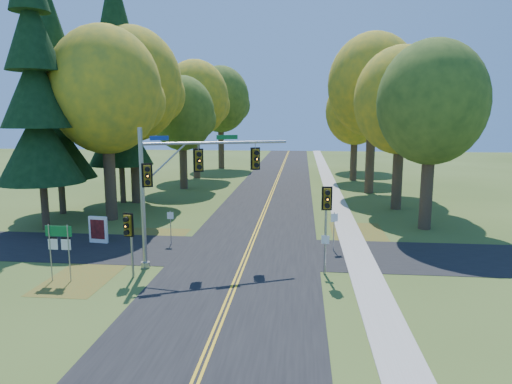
# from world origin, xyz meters

# --- Properties ---
(ground) EXTENTS (160.00, 160.00, 0.00)m
(ground) POSITION_xyz_m (0.00, 0.00, 0.00)
(ground) COLOR #384D1B
(ground) RESTS_ON ground
(road_main) EXTENTS (8.00, 160.00, 0.02)m
(road_main) POSITION_xyz_m (0.00, 0.00, 0.01)
(road_main) COLOR black
(road_main) RESTS_ON ground
(road_cross) EXTENTS (60.00, 6.00, 0.02)m
(road_cross) POSITION_xyz_m (0.00, 2.00, 0.01)
(road_cross) COLOR black
(road_cross) RESTS_ON ground
(centerline_left) EXTENTS (0.10, 160.00, 0.01)m
(centerline_left) POSITION_xyz_m (-0.10, 0.00, 0.03)
(centerline_left) COLOR gold
(centerline_left) RESTS_ON road_main
(centerline_right) EXTENTS (0.10, 160.00, 0.01)m
(centerline_right) POSITION_xyz_m (0.10, 0.00, 0.03)
(centerline_right) COLOR gold
(centerline_right) RESTS_ON road_main
(sidewalk_east) EXTENTS (1.60, 160.00, 0.06)m
(sidewalk_east) POSITION_xyz_m (6.20, 0.00, 0.03)
(sidewalk_east) COLOR #9E998E
(sidewalk_east) RESTS_ON ground
(leaf_patch_w_near) EXTENTS (4.00, 6.00, 0.00)m
(leaf_patch_w_near) POSITION_xyz_m (-6.50, 4.00, 0.01)
(leaf_patch_w_near) COLOR brown
(leaf_patch_w_near) RESTS_ON ground
(leaf_patch_e) EXTENTS (3.50, 8.00, 0.00)m
(leaf_patch_e) POSITION_xyz_m (6.80, 6.00, 0.01)
(leaf_patch_e) COLOR brown
(leaf_patch_e) RESTS_ON ground
(leaf_patch_w_far) EXTENTS (3.00, 5.00, 0.00)m
(leaf_patch_w_far) POSITION_xyz_m (-7.50, -3.00, 0.01)
(leaf_patch_w_far) COLOR brown
(leaf_patch_w_far) RESTS_ON ground
(tree_w_a) EXTENTS (8.00, 8.00, 14.15)m
(tree_w_a) POSITION_xyz_m (-11.13, 9.38, 9.49)
(tree_w_a) COLOR #38281C
(tree_w_a) RESTS_ON ground
(tree_e_a) EXTENTS (7.20, 7.20, 12.73)m
(tree_e_a) POSITION_xyz_m (11.57, 8.77, 8.53)
(tree_e_a) COLOR #38281C
(tree_e_a) RESTS_ON ground
(tree_w_b) EXTENTS (8.60, 8.60, 15.38)m
(tree_w_b) POSITION_xyz_m (-11.72, 16.29, 10.37)
(tree_w_b) COLOR #38281C
(tree_w_b) RESTS_ON ground
(tree_e_b) EXTENTS (7.60, 7.60, 13.33)m
(tree_e_b) POSITION_xyz_m (10.97, 15.58, 8.90)
(tree_e_b) COLOR #38281C
(tree_e_b) RESTS_ON ground
(tree_w_c) EXTENTS (6.80, 6.80, 11.91)m
(tree_w_c) POSITION_xyz_m (-9.54, 24.47, 7.94)
(tree_w_c) COLOR #38281C
(tree_w_c) RESTS_ON ground
(tree_e_c) EXTENTS (8.80, 8.80, 15.79)m
(tree_e_c) POSITION_xyz_m (9.88, 23.69, 10.66)
(tree_e_c) COLOR #38281C
(tree_e_c) RESTS_ON ground
(tree_w_d) EXTENTS (8.20, 8.20, 14.56)m
(tree_w_d) POSITION_xyz_m (-10.13, 33.18, 9.78)
(tree_w_d) COLOR #38281C
(tree_w_d) RESTS_ON ground
(tree_e_d) EXTENTS (7.00, 7.00, 12.32)m
(tree_e_d) POSITION_xyz_m (9.26, 32.87, 8.24)
(tree_e_d) COLOR #38281C
(tree_e_d) RESTS_ON ground
(tree_w_e) EXTENTS (8.40, 8.40, 14.97)m
(tree_w_e) POSITION_xyz_m (-8.92, 44.09, 10.07)
(tree_w_e) COLOR #38281C
(tree_w_e) RESTS_ON ground
(tree_e_e) EXTENTS (7.80, 7.80, 13.74)m
(tree_e_e) POSITION_xyz_m (10.47, 43.58, 9.19)
(tree_e_e) COLOR #38281C
(tree_e_e) RESTS_ON ground
(pine_a) EXTENTS (5.60, 5.60, 19.48)m
(pine_a) POSITION_xyz_m (-14.50, 6.00, 9.18)
(pine_a) COLOR #38281C
(pine_a) RESTS_ON ground
(pine_b) EXTENTS (5.60, 5.60, 17.31)m
(pine_b) POSITION_xyz_m (-16.00, 11.00, 8.16)
(pine_b) COLOR #38281C
(pine_b) RESTS_ON ground
(pine_c) EXTENTS (5.60, 5.60, 20.56)m
(pine_c) POSITION_xyz_m (-13.00, 16.00, 9.69)
(pine_c) COLOR #38281C
(pine_c) RESTS_ON ground
(traffic_mast) EXTENTS (7.29, 3.49, 7.15)m
(traffic_mast) POSITION_xyz_m (-3.12, -0.50, 4.60)
(traffic_mast) COLOR gray
(traffic_mast) RESTS_ON ground
(east_signal_pole) EXTENTS (0.51, 0.59, 4.41)m
(east_signal_pole) POSITION_xyz_m (4.21, -1.41, 3.34)
(east_signal_pole) COLOR gray
(east_signal_pole) RESTS_ON ground
(ped_signal_pole) EXTENTS (0.51, 0.59, 3.23)m
(ped_signal_pole) POSITION_xyz_m (-5.07, -2.85, 2.40)
(ped_signal_pole) COLOR gray
(ped_signal_pole) RESTS_ON ground
(route_sign_cluster) EXTENTS (1.28, 0.07, 2.74)m
(route_sign_cluster) POSITION_xyz_m (-8.22, -3.48, 1.93)
(route_sign_cluster) COLOR gray
(route_sign_cluster) RESTS_ON ground
(info_kiosk) EXTENTS (1.21, 0.32, 1.66)m
(info_kiosk) POSITION_xyz_m (-9.35, 2.99, 0.83)
(info_kiosk) COLOR white
(info_kiosk) RESTS_ON ground
(reg_sign_e_north) EXTENTS (0.41, 0.21, 2.28)m
(reg_sign_e_north) POSITION_xyz_m (4.90, 2.76, 1.56)
(reg_sign_e_north) COLOR gray
(reg_sign_e_north) RESTS_ON ground
(reg_sign_e_south) EXTENTS (0.39, 0.12, 2.05)m
(reg_sign_e_south) POSITION_xyz_m (4.20, -1.31, 1.40)
(reg_sign_e_south) COLOR gray
(reg_sign_e_south) RESTS_ON ground
(reg_sign_w) EXTENTS (0.39, 0.06, 2.06)m
(reg_sign_w) POSITION_xyz_m (-4.86, 3.20, 1.41)
(reg_sign_w) COLOR gray
(reg_sign_w) RESTS_ON ground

